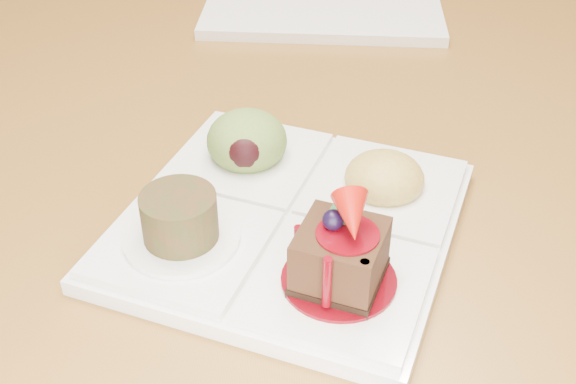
{
  "coord_description": "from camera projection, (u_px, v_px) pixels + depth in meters",
  "views": [
    {
      "loc": [
        0.0,
        -1.15,
        1.09
      ],
      "look_at": [
        -0.01,
        -0.75,
        0.79
      ],
      "focal_mm": 45.0,
      "sensor_mm": 36.0,
      "label": 1
    }
  ],
  "objects": [
    {
      "name": "ground",
      "position": [
        297.0,
        275.0,
        1.57
      ],
      "size": [
        6.0,
        6.0,
        0.0
      ],
      "primitive_type": "plane",
      "color": "#5C301A"
    },
    {
      "name": "sampler_plate",
      "position": [
        288.0,
        208.0,
        0.52
      ],
      "size": [
        0.29,
        0.29,
        0.09
      ],
      "rotation": [
        0.0,
        0.0,
        -0.34
      ],
      "color": "white",
      "rests_on": "dining_table"
    }
  ]
}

